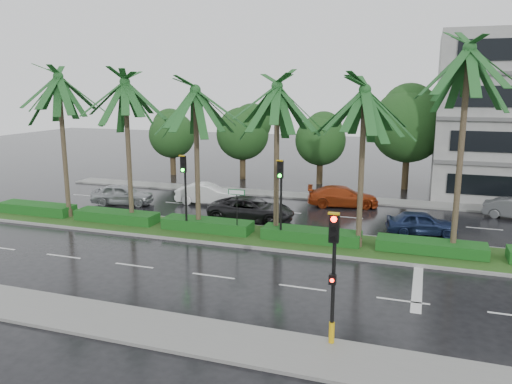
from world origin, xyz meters
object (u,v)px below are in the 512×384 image
(car_darkgrey, at_px, (251,209))
(car_blue, at_px, (422,223))
(car_red, at_px, (343,196))
(street_sign, at_px, (237,201))
(signal_near, at_px, (333,273))
(car_white, at_px, (207,194))
(signal_median_left, at_px, (185,182))
(car_silver, at_px, (123,194))

(car_darkgrey, xyz_separation_m, car_blue, (9.98, 0.44, -0.08))
(car_red, distance_m, car_blue, 7.46)
(car_darkgrey, bearing_deg, car_blue, -90.26)
(street_sign, bearing_deg, car_blue, 23.57)
(street_sign, distance_m, car_darkgrey, 3.99)
(street_sign, distance_m, car_blue, 10.47)
(signal_near, bearing_deg, street_sign, 125.34)
(car_darkgrey, relative_size, car_red, 1.10)
(car_red, relative_size, car_blue, 1.25)
(signal_near, distance_m, car_red, 19.56)
(car_white, distance_m, car_darkgrey, 5.62)
(car_darkgrey, bearing_deg, signal_median_left, 144.28)
(signal_median_left, relative_size, car_white, 1.00)
(car_white, bearing_deg, car_blue, -110.62)
(signal_near, xyz_separation_m, car_red, (-2.78, 19.28, -1.80))
(street_sign, xyz_separation_m, car_silver, (-10.50, 4.93, -1.39))
(street_sign, distance_m, car_silver, 11.68)
(signal_median_left, distance_m, car_silver, 9.35)
(signal_near, height_order, car_red, signal_near)
(car_darkgrey, distance_m, car_red, 7.38)
(signal_median_left, xyz_separation_m, street_sign, (3.00, 0.18, -0.87))
(car_silver, distance_m, car_red, 15.38)
(car_silver, distance_m, car_blue, 20.02)
(signal_median_left, xyz_separation_m, car_blue, (12.50, 4.33, -2.34))
(signal_median_left, bearing_deg, car_white, 105.25)
(signal_median_left, relative_size, car_blue, 1.13)
(car_red, bearing_deg, street_sign, 143.89)
(car_red, bearing_deg, car_silver, 94.96)
(car_white, bearing_deg, street_sign, -154.05)
(signal_near, height_order, car_blue, signal_near)
(signal_near, distance_m, car_blue, 14.35)
(signal_median_left, bearing_deg, car_darkgrey, 57.04)
(signal_median_left, distance_m, car_darkgrey, 5.16)
(car_blue, bearing_deg, car_red, 34.94)
(car_white, xyz_separation_m, car_blue, (14.48, -2.93, -0.06))
(signal_median_left, height_order, car_blue, signal_median_left)
(signal_median_left, xyz_separation_m, car_white, (-1.98, 7.26, -2.28))
(signal_median_left, relative_size, car_red, 0.90)
(street_sign, xyz_separation_m, car_darkgrey, (-0.48, 3.71, -1.39))
(car_blue, bearing_deg, car_darkgrey, 82.34)
(car_silver, xyz_separation_m, car_blue, (20.00, -0.78, -0.08))
(car_white, relative_size, car_darkgrey, 0.82)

